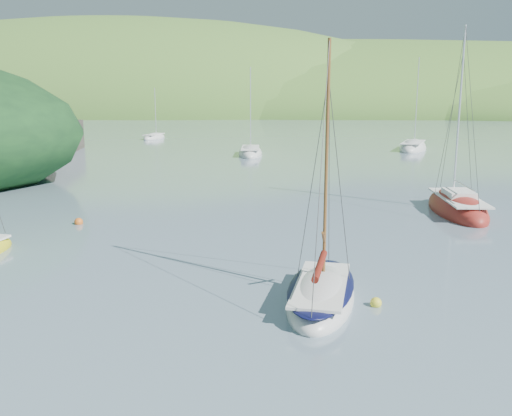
# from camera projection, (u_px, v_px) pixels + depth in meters

# --- Properties ---
(ground) EXTENTS (700.00, 700.00, 0.00)m
(ground) POSITION_uv_depth(u_px,v_px,m) (274.00, 305.00, 20.29)
(ground) COLOR slate
(ground) RESTS_ON ground
(shoreline_hills) EXTENTS (690.00, 135.00, 56.00)m
(shoreline_hills) POSITION_uv_depth(u_px,v_px,m) (271.00, 110.00, 189.13)
(shoreline_hills) COLOR #3B722B
(shoreline_hills) RESTS_ON ground
(daysailer_white) EXTENTS (3.18, 6.70, 9.91)m
(daysailer_white) POSITION_uv_depth(u_px,v_px,m) (321.00, 295.00, 20.58)
(daysailer_white) COLOR silver
(daysailer_white) RESTS_ON ground
(sloop_red) EXTENTS (3.11, 8.33, 12.19)m
(sloop_red) POSITION_uv_depth(u_px,v_px,m) (457.00, 209.00, 35.12)
(sloop_red) COLOR maroon
(sloop_red) RESTS_ON ground
(distant_sloop_a) EXTENTS (3.09, 7.59, 10.62)m
(distant_sloop_a) POSITION_uv_depth(u_px,v_px,m) (250.00, 154.00, 64.55)
(distant_sloop_a) COLOR silver
(distant_sloop_a) RESTS_ON ground
(distant_sloop_b) EXTENTS (5.42, 8.96, 12.05)m
(distant_sloop_b) POSITION_uv_depth(u_px,v_px,m) (413.00, 148.00, 69.84)
(distant_sloop_b) COLOR silver
(distant_sloop_b) RESTS_ON ground
(distant_sloop_c) EXTENTS (3.14, 5.97, 8.10)m
(distant_sloop_c) POSITION_uv_depth(u_px,v_px,m) (154.00, 138.00, 84.94)
(distant_sloop_c) COLOR silver
(distant_sloop_c) RESTS_ON ground
(mooring_buoys) EXTENTS (26.06, 11.54, 0.50)m
(mooring_buoys) POSITION_uv_depth(u_px,v_px,m) (331.00, 248.00, 27.01)
(mooring_buoys) COLOR yellow
(mooring_buoys) RESTS_ON ground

